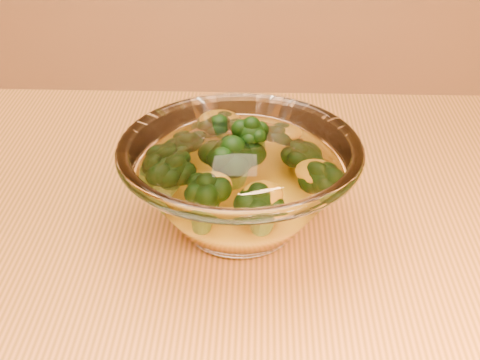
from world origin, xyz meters
The scene contains 3 objects.
glass_bowl centered at (-0.07, 0.11, 0.80)m, with size 0.21×0.21×0.09m.
cheese_sauce centered at (-0.07, 0.11, 0.78)m, with size 0.11×0.11×0.03m, color orange.
broccoli_heap centered at (-0.07, 0.12, 0.81)m, with size 0.16×0.14×0.07m.
Camera 1 is at (-0.05, -0.37, 1.11)m, focal length 50.00 mm.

